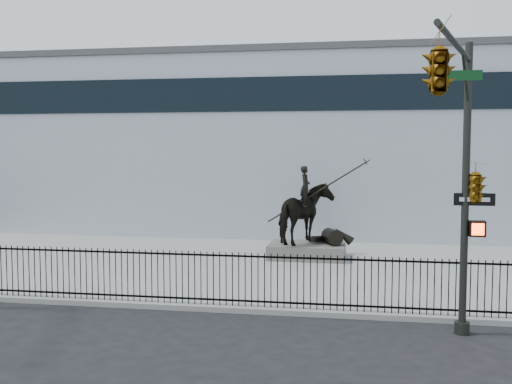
# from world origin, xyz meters

# --- Properties ---
(ground) EXTENTS (120.00, 120.00, 0.00)m
(ground) POSITION_xyz_m (0.00, 0.00, 0.00)
(ground) COLOR black
(ground) RESTS_ON ground
(plaza) EXTENTS (30.00, 12.00, 0.15)m
(plaza) POSITION_xyz_m (0.00, 7.00, 0.07)
(plaza) COLOR gray
(plaza) RESTS_ON ground
(building) EXTENTS (44.00, 14.00, 9.00)m
(building) POSITION_xyz_m (0.00, 20.00, 4.50)
(building) COLOR silver
(building) RESTS_ON ground
(picket_fence) EXTENTS (22.10, 0.10, 1.50)m
(picket_fence) POSITION_xyz_m (0.00, 1.25, 0.90)
(picket_fence) COLOR black
(picket_fence) RESTS_ON plaza
(statue_plinth) EXTENTS (3.01, 2.08, 0.56)m
(statue_plinth) POSITION_xyz_m (2.48, 8.82, 0.43)
(statue_plinth) COLOR #5E5B56
(statue_plinth) RESTS_ON plaza
(equestrian_statue) EXTENTS (3.84, 2.38, 3.26)m
(equestrian_statue) POSITION_xyz_m (2.54, 8.82, 1.89)
(equestrian_statue) COLOR black
(equestrian_statue) RESTS_ON statue_plinth
(traffic_signal_right) EXTENTS (2.17, 6.86, 7.00)m
(traffic_signal_right) POSITION_xyz_m (6.47, -2.00, 4.85)
(traffic_signal_right) COLOR black
(traffic_signal_right) RESTS_ON ground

